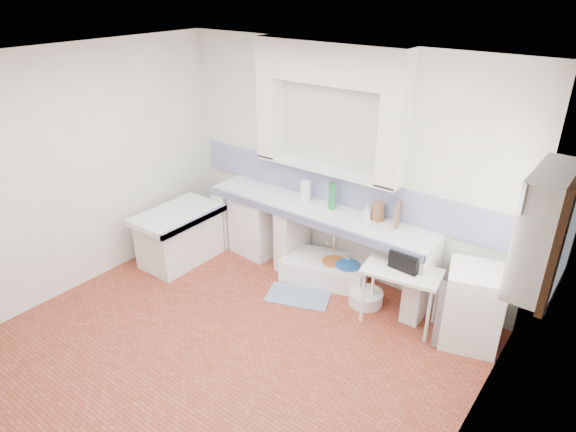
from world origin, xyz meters
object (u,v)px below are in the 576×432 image
Objects in this scene: stove at (258,223)px; sink at (325,270)px; fridge at (473,306)px; side_table at (399,297)px.

stove is 1.16m from sink.
fridge reaches higher than sink.
stove is 2.95m from fridge.
stove is 0.99× the size of fridge.
fridge is at bearing 1.96° from stove.
stove is at bearing 160.94° from sink.
stove is 1.05× the size of side_table.
stove is 2.26m from side_table.
fridge is at bearing -18.67° from sink.
side_table reaches higher than sink.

